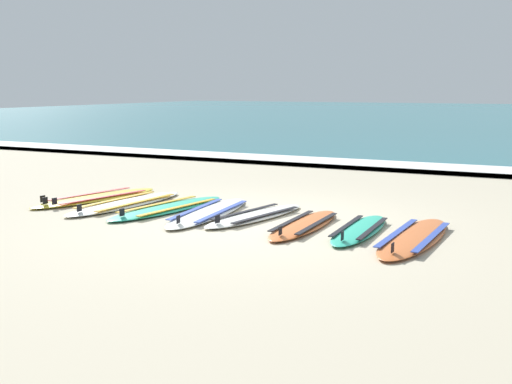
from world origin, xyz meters
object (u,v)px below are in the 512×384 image
surfboard_0 (96,198)px  surfboard_6 (360,230)px  surfboard_2 (168,208)px  surfboard_3 (209,212)px  surfboard_5 (304,225)px  surfboard_1 (126,203)px  surfboard_4 (256,216)px  surfboard_7 (414,237)px

surfboard_0 → surfboard_6: (4.76, -0.41, -0.00)m
surfboard_2 → surfboard_6: size_ratio=1.26×
surfboard_3 → surfboard_5: 1.62m
surfboard_1 → surfboard_6: same height
surfboard_0 → surfboard_3: (2.38, -0.27, -0.00)m
surfboard_0 → surfboard_1: (0.78, -0.20, -0.00)m
surfboard_5 → surfboard_6: bearing=2.1°
surfboard_0 → surfboard_6: size_ratio=1.30×
surfboard_2 → surfboard_4: (1.50, 0.06, 0.00)m
surfboard_2 → surfboard_6: same height
surfboard_3 → surfboard_6: bearing=-3.3°
surfboard_3 → surfboard_4: 0.75m
surfboard_5 → surfboard_7: 1.52m
surfboard_5 → surfboard_4: bearing=163.7°
surfboard_1 → surfboard_4: same height
surfboard_3 → surfboard_6: (2.38, -0.14, 0.00)m
surfboard_5 → surfboard_7: size_ratio=0.85×
surfboard_2 → surfboard_3: 0.75m
surfboard_5 → surfboard_6: same height
surfboard_0 → surfboard_6: 4.78m
surfboard_2 → surfboard_4: bearing=2.2°
surfboard_0 → surfboard_5: size_ratio=1.22×
surfboard_0 → surfboard_4: bearing=-3.3°
surfboard_2 → surfboard_7: bearing=-4.2°
surfboard_5 → surfboard_7: same height
surfboard_5 → surfboard_3: bearing=174.1°
surfboard_1 → surfboard_4: size_ratio=1.18×
surfboard_3 → surfboard_4: same height
surfboard_3 → surfboard_6: same height
surfboard_3 → surfboard_1: bearing=177.4°
surfboard_4 → surfboard_5: 0.90m
surfboard_1 → surfboard_3: same height
surfboard_0 → surfboard_4: same height
surfboard_1 → surfboard_2: bearing=-3.0°
surfboard_0 → surfboard_1: size_ratio=0.99×
surfboard_4 → surfboard_7: 2.40m
surfboard_6 → surfboard_2: bearing=176.9°
surfboard_5 → surfboard_1: bearing=175.7°
surfboard_2 → surfboard_4: 1.50m
surfboard_4 → surfboard_6: 1.65m
surfboard_2 → surfboard_7: (3.88, -0.29, -0.00)m
surfboard_3 → surfboard_5: same height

